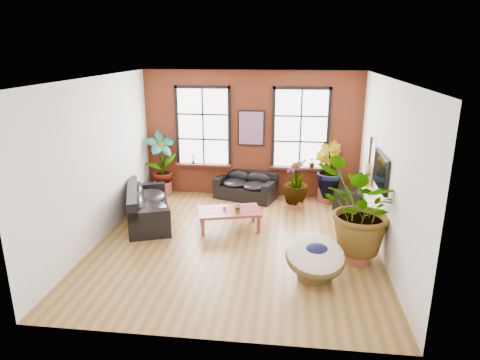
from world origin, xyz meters
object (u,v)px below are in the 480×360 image
(sofa_back, at_px, (246,186))
(sofa_left, at_px, (146,206))
(coffee_table, at_px, (229,212))
(papasan_chair, at_px, (315,257))

(sofa_back, height_order, sofa_left, sofa_left)
(coffee_table, xyz_separation_m, papasan_chair, (1.88, -2.05, 0.02))
(sofa_back, height_order, coffee_table, sofa_back)
(coffee_table, bearing_deg, sofa_left, 160.40)
(coffee_table, relative_size, papasan_chair, 1.24)
(sofa_left, height_order, coffee_table, sofa_left)
(sofa_back, xyz_separation_m, papasan_chair, (1.71, -4.21, 0.08))
(sofa_back, xyz_separation_m, sofa_left, (-2.23, -2.00, 0.05))
(sofa_left, relative_size, coffee_table, 1.51)
(papasan_chair, bearing_deg, coffee_table, 122.55)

